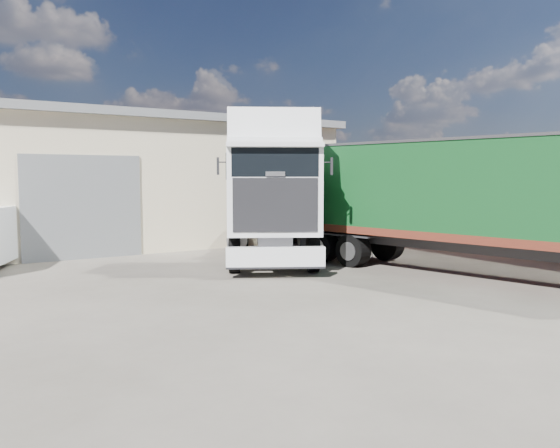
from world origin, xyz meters
TOP-DOWN VIEW (x-y plane):
  - ground at (0.00, 0.00)m, footprint 120.00×120.00m
  - brick_boundary_wall at (11.50, 6.00)m, footprint 0.35×26.00m
  - tractor_unit at (2.84, 5.38)m, footprint 5.81×7.52m
  - box_trailer at (6.60, 0.90)m, footprint 5.19×12.01m

SIDE VIEW (x-z plane):
  - ground at x=0.00m, z-range 0.00..0.00m
  - brick_boundary_wall at x=11.50m, z-range 0.00..2.50m
  - tractor_unit at x=2.84m, z-range -0.39..4.46m
  - box_trailer at x=6.60m, z-range 0.43..4.34m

